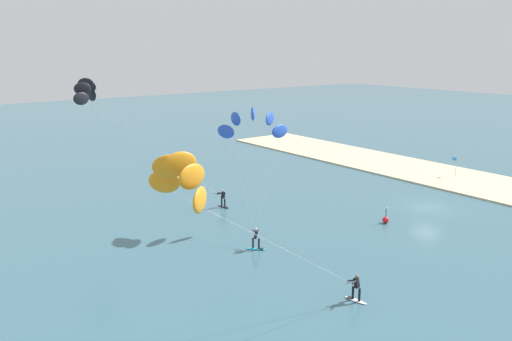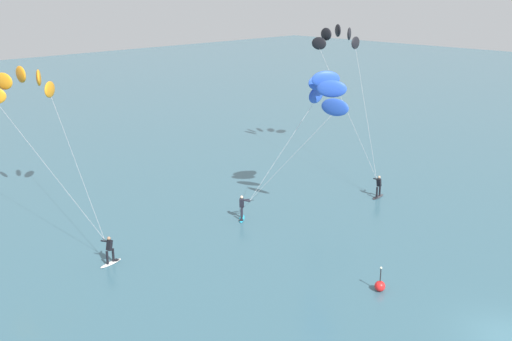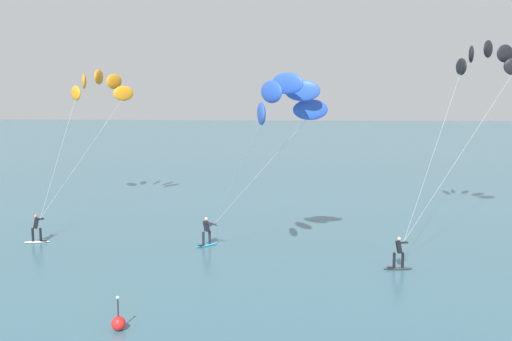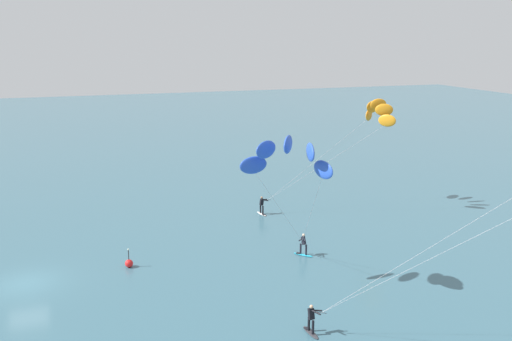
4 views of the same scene
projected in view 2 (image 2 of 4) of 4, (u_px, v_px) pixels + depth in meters
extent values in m
plane|color=#386070|center=(511.00, 338.00, 27.34)|extent=(240.00, 240.00, 0.00)
ellipsoid|color=#23ADD1|center=(242.00, 219.00, 41.14)|extent=(1.35, 1.28, 0.08)
cube|color=black|center=(241.00, 220.00, 40.73)|extent=(0.40, 0.40, 0.02)
cylinder|color=black|center=(242.00, 211.00, 41.22)|extent=(0.14, 0.14, 0.78)
cylinder|color=black|center=(242.00, 214.00, 40.80)|extent=(0.14, 0.14, 0.78)
cube|color=black|center=(242.00, 203.00, 40.81)|extent=(0.44, 0.44, 0.63)
sphere|color=beige|center=(242.00, 197.00, 40.68)|extent=(0.20, 0.20, 0.20)
cylinder|color=black|center=(250.00, 200.00, 40.86)|extent=(0.47, 0.34, 0.03)
cylinder|color=black|center=(245.00, 200.00, 40.90)|extent=(0.61, 0.22, 0.15)
cylinder|color=black|center=(246.00, 201.00, 40.70)|extent=(0.41, 0.55, 0.15)
ellipsoid|color=blue|center=(335.00, 107.00, 37.71)|extent=(0.65, 1.92, 1.10)
ellipsoid|color=blue|center=(332.00, 89.00, 38.17)|extent=(1.29, 1.76, 1.10)
ellipsoid|color=blue|center=(326.00, 79.00, 39.35)|extent=(1.74, 1.34, 1.10)
ellipsoid|color=blue|center=(320.00, 82.00, 40.75)|extent=(1.92, 0.71, 1.10)
ellipsoid|color=blue|center=(316.00, 95.00, 41.81)|extent=(1.92, 0.65, 1.10)
cylinder|color=#B2B2B7|center=(291.00, 158.00, 39.33)|extent=(2.91, 4.66, 6.31)
cylinder|color=#B2B2B7|center=(283.00, 149.00, 41.38)|extent=(5.38, 1.09, 6.31)
ellipsoid|color=#333338|center=(378.00, 197.00, 45.34)|extent=(1.53, 0.52, 0.08)
cube|color=black|center=(375.00, 198.00, 45.02)|extent=(0.31, 0.32, 0.02)
cylinder|color=black|center=(380.00, 191.00, 45.38)|extent=(0.14, 0.14, 0.78)
cylinder|color=black|center=(377.00, 192.00, 45.06)|extent=(0.14, 0.14, 0.78)
cube|color=black|center=(379.00, 183.00, 45.02)|extent=(0.35, 0.33, 0.63)
sphere|color=tan|center=(379.00, 177.00, 44.89)|extent=(0.20, 0.20, 0.20)
cylinder|color=black|center=(376.00, 178.00, 45.49)|extent=(0.34, 0.47, 0.03)
cylinder|color=black|center=(376.00, 179.00, 45.21)|extent=(0.23, 0.61, 0.15)
cylinder|color=black|center=(379.00, 179.00, 45.24)|extent=(0.55, 0.40, 0.15)
ellipsoid|color=black|center=(355.00, 43.00, 53.81)|extent=(1.48, 0.56, 1.10)
ellipsoid|color=black|center=(349.00, 34.00, 53.48)|extent=(1.40, 1.04, 1.10)
ellipsoid|color=black|center=(338.00, 30.00, 53.23)|extent=(1.10, 1.37, 1.10)
ellipsoid|color=black|center=(326.00, 34.00, 53.15)|extent=(0.64, 1.48, 1.10)
ellipsoid|color=black|center=(319.00, 43.00, 53.29)|extent=(0.56, 1.48, 1.10)
cylinder|color=#B2B2B7|center=(365.00, 107.00, 49.69)|extent=(7.94, 8.28, 8.66)
cylinder|color=#B2B2B7|center=(345.00, 107.00, 49.43)|extent=(5.22, 10.21, 8.66)
ellipsoid|color=white|center=(111.00, 263.00, 34.54)|extent=(1.54, 0.62, 0.08)
cube|color=black|center=(116.00, 260.00, 34.85)|extent=(0.33, 0.33, 0.02)
cylinder|color=black|center=(107.00, 258.00, 34.24)|extent=(0.14, 0.14, 0.78)
cylinder|color=black|center=(113.00, 255.00, 34.59)|extent=(0.14, 0.14, 0.78)
cube|color=black|center=(109.00, 245.00, 34.21)|extent=(0.37, 0.35, 0.63)
sphere|color=#9E7051|center=(109.00, 238.00, 34.09)|extent=(0.20, 0.20, 0.20)
cylinder|color=black|center=(105.00, 240.00, 34.57)|extent=(0.07, 0.55, 0.03)
cylinder|color=black|center=(105.00, 241.00, 34.29)|extent=(0.27, 0.60, 0.15)
cylinder|color=black|center=(109.00, 240.00, 34.43)|extent=(0.35, 0.58, 0.15)
ellipsoid|color=orange|center=(50.00, 89.00, 41.19)|extent=(1.41, 1.28, 1.10)
ellipsoid|color=orange|center=(39.00, 78.00, 40.52)|extent=(1.00, 1.56, 1.10)
ellipsoid|color=orange|center=(21.00, 74.00, 39.71)|extent=(0.44, 1.61, 1.10)
ellipsoid|color=orange|center=(3.00, 81.00, 39.09)|extent=(0.80, 1.61, 1.10)
cylinder|color=#B2B2B7|center=(75.00, 160.00, 37.92)|extent=(2.62, 10.26, 6.79)
cylinder|color=#B2B2B7|center=(46.00, 166.00, 36.79)|extent=(1.06, 10.54, 6.79)
sphere|color=red|center=(380.00, 286.00, 31.42)|extent=(0.56, 0.56, 0.56)
cylinder|color=#262628|center=(381.00, 275.00, 31.24)|extent=(0.06, 0.06, 0.70)
sphere|color=#F2F2CC|center=(381.00, 268.00, 31.12)|extent=(0.12, 0.12, 0.12)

